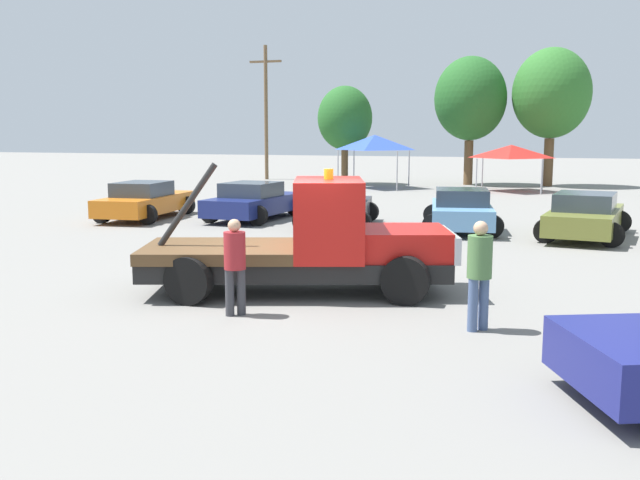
{
  "coord_description": "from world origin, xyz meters",
  "views": [
    {
      "loc": [
        4.65,
        -12.72,
        3.07
      ],
      "look_at": [
        0.5,
        0.0,
        1.05
      ],
      "focal_mm": 40.0,
      "sensor_mm": 36.0,
      "label": 1
    }
  ],
  "objects_px": {
    "tow_truck": "(314,245)",
    "canopy_tent_red": "(511,151)",
    "canopy_tent_blue": "(375,142)",
    "tree_right": "(470,99)",
    "parked_car_navy": "(254,201)",
    "parked_car_skyblue": "(461,210)",
    "person_at_hood": "(235,260)",
    "parked_car_orange": "(145,201)",
    "person_near_truck": "(479,268)",
    "utility_pole": "(266,109)",
    "tree_left": "(552,94)",
    "parked_car_olive": "(585,216)",
    "tree_center": "(345,118)",
    "parked_car_charcoal": "(338,207)"
  },
  "relations": [
    {
      "from": "parked_car_orange",
      "to": "tree_left",
      "type": "distance_m",
      "value": 25.49
    },
    {
      "from": "person_at_hood",
      "to": "parked_car_skyblue",
      "type": "xyz_separation_m",
      "value": [
        2.33,
        11.82,
        -0.3
      ]
    },
    {
      "from": "parked_car_navy",
      "to": "parked_car_skyblue",
      "type": "bearing_deg",
      "value": -91.48
    },
    {
      "from": "parked_car_olive",
      "to": "tree_right",
      "type": "xyz_separation_m",
      "value": [
        -5.76,
        20.92,
        4.38
      ]
    },
    {
      "from": "person_near_truck",
      "to": "parked_car_charcoal",
      "type": "xyz_separation_m",
      "value": [
        -5.66,
        11.26,
        -0.35
      ]
    },
    {
      "from": "person_near_truck",
      "to": "person_at_hood",
      "type": "distance_m",
      "value": 4.01
    },
    {
      "from": "parked_car_orange",
      "to": "tree_center",
      "type": "relative_size",
      "value": 0.84
    },
    {
      "from": "tree_right",
      "to": "person_near_truck",
      "type": "bearing_deg",
      "value": -83.26
    },
    {
      "from": "person_near_truck",
      "to": "parked_car_skyblue",
      "type": "distance_m",
      "value": 11.63
    },
    {
      "from": "person_near_truck",
      "to": "tree_right",
      "type": "xyz_separation_m",
      "value": [
        -3.79,
        32.05,
        4.02
      ]
    },
    {
      "from": "parked_car_orange",
      "to": "canopy_tent_red",
      "type": "distance_m",
      "value": 20.39
    },
    {
      "from": "person_at_hood",
      "to": "parked_car_charcoal",
      "type": "distance_m",
      "value": 11.71
    },
    {
      "from": "tree_left",
      "to": "utility_pole",
      "type": "bearing_deg",
      "value": 177.69
    },
    {
      "from": "parked_car_skyblue",
      "to": "utility_pole",
      "type": "height_order",
      "value": "utility_pole"
    },
    {
      "from": "parked_car_orange",
      "to": "parked_car_olive",
      "type": "xyz_separation_m",
      "value": [
        14.87,
        -0.12,
        0.0
      ]
    },
    {
      "from": "canopy_tent_blue",
      "to": "tree_right",
      "type": "distance_m",
      "value": 6.77
    },
    {
      "from": "person_near_truck",
      "to": "parked_car_orange",
      "type": "bearing_deg",
      "value": -176.19
    },
    {
      "from": "parked_car_navy",
      "to": "person_at_hood",
      "type": "bearing_deg",
      "value": -153.93
    },
    {
      "from": "tow_truck",
      "to": "utility_pole",
      "type": "relative_size",
      "value": 0.72
    },
    {
      "from": "utility_pole",
      "to": "person_near_truck",
      "type": "bearing_deg",
      "value": -62.59
    },
    {
      "from": "parked_car_charcoal",
      "to": "parked_car_navy",
      "type": "bearing_deg",
      "value": 65.17
    },
    {
      "from": "parked_car_navy",
      "to": "tree_left",
      "type": "height_order",
      "value": "tree_left"
    },
    {
      "from": "parked_car_skyblue",
      "to": "tree_left",
      "type": "bearing_deg",
      "value": -15.63
    },
    {
      "from": "tow_truck",
      "to": "canopy_tent_blue",
      "type": "relative_size",
      "value": 1.87
    },
    {
      "from": "parked_car_navy",
      "to": "parked_car_charcoal",
      "type": "bearing_deg",
      "value": -101.64
    },
    {
      "from": "person_at_hood",
      "to": "canopy_tent_red",
      "type": "relative_size",
      "value": 0.5
    },
    {
      "from": "parked_car_skyblue",
      "to": "tree_center",
      "type": "relative_size",
      "value": 0.78
    },
    {
      "from": "person_near_truck",
      "to": "utility_pole",
      "type": "xyz_separation_m",
      "value": [
        -17.11,
        33.0,
        3.61
      ]
    },
    {
      "from": "person_at_hood",
      "to": "parked_car_charcoal",
      "type": "relative_size",
      "value": 0.36
    },
    {
      "from": "person_near_truck",
      "to": "person_at_hood",
      "type": "relative_size",
      "value": 1.05
    },
    {
      "from": "parked_car_skyblue",
      "to": "parked_car_olive",
      "type": "height_order",
      "value": "same"
    },
    {
      "from": "parked_car_olive",
      "to": "tree_center",
      "type": "distance_m",
      "value": 23.44
    },
    {
      "from": "parked_car_navy",
      "to": "canopy_tent_blue",
      "type": "height_order",
      "value": "canopy_tent_blue"
    },
    {
      "from": "parked_car_skyblue",
      "to": "utility_pole",
      "type": "xyz_separation_m",
      "value": [
        -15.43,
        21.49,
        3.96
      ]
    },
    {
      "from": "tow_truck",
      "to": "tree_right",
      "type": "height_order",
      "value": "tree_right"
    },
    {
      "from": "parked_car_skyblue",
      "to": "tree_right",
      "type": "xyz_separation_m",
      "value": [
        -2.11,
        20.55,
        4.38
      ]
    },
    {
      "from": "canopy_tent_blue",
      "to": "canopy_tent_red",
      "type": "height_order",
      "value": "canopy_tent_blue"
    },
    {
      "from": "person_near_truck",
      "to": "parked_car_orange",
      "type": "xyz_separation_m",
      "value": [
        -12.9,
        11.24,
        -0.35
      ]
    },
    {
      "from": "utility_pole",
      "to": "parked_car_orange",
      "type": "bearing_deg",
      "value": -79.04
    },
    {
      "from": "canopy_tent_red",
      "to": "tree_left",
      "type": "height_order",
      "value": "tree_left"
    },
    {
      "from": "tow_truck",
      "to": "parked_car_skyblue",
      "type": "height_order",
      "value": "tow_truck"
    },
    {
      "from": "utility_pole",
      "to": "parked_car_navy",
      "type": "bearing_deg",
      "value": -68.86
    },
    {
      "from": "person_at_hood",
      "to": "parked_car_orange",
      "type": "distance_m",
      "value": 14.59
    },
    {
      "from": "canopy_tent_blue",
      "to": "tree_center",
      "type": "height_order",
      "value": "tree_center"
    },
    {
      "from": "parked_car_orange",
      "to": "parked_car_olive",
      "type": "distance_m",
      "value": 14.87
    },
    {
      "from": "tow_truck",
      "to": "tree_right",
      "type": "xyz_separation_m",
      "value": [
        -0.5,
        30.28,
        4.09
      ]
    },
    {
      "from": "tow_truck",
      "to": "canopy_tent_red",
      "type": "height_order",
      "value": "tow_truck"
    },
    {
      "from": "parked_car_charcoal",
      "to": "tree_center",
      "type": "xyz_separation_m",
      "value": [
        -5.3,
        19.14,
        3.27
      ]
    },
    {
      "from": "tow_truck",
      "to": "tree_left",
      "type": "relative_size",
      "value": 0.8
    },
    {
      "from": "tree_right",
      "to": "tree_center",
      "type": "bearing_deg",
      "value": -167.05
    }
  ]
}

